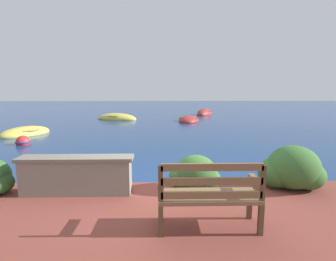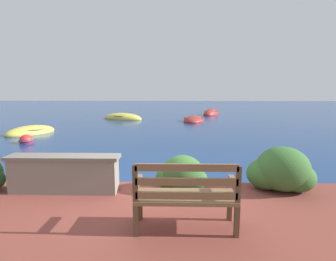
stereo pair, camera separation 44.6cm
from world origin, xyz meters
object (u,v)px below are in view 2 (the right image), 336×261
rowboat_outer (211,114)px  rowboat_mid (194,120)px  rowboat_far (123,118)px  mooring_buoy (26,141)px  rowboat_nearest (31,132)px  park_bench (186,194)px

rowboat_outer → rowboat_mid: bearing=2.2°
rowboat_mid → rowboat_outer: rowboat_outer is taller
rowboat_far → mooring_buoy: size_ratio=5.67×
rowboat_mid → rowboat_outer: 4.59m
rowboat_nearest → mooring_buoy: size_ratio=4.79×
park_bench → rowboat_far: 14.79m
rowboat_nearest → rowboat_outer: rowboat_outer is taller
park_bench → rowboat_far: (-3.60, 14.33, -0.64)m
rowboat_mid → park_bench: bearing=7.1°
rowboat_nearest → park_bench: bearing=68.1°
rowboat_mid → rowboat_far: (-4.70, 1.12, 0.01)m
park_bench → rowboat_mid: park_bench is taller
rowboat_far → rowboat_nearest: bearing=-97.1°
rowboat_far → rowboat_outer: bearing=47.3°
park_bench → mooring_buoy: bearing=132.8°
rowboat_nearest → rowboat_far: 6.58m
mooring_buoy → rowboat_nearest: bearing=115.0°
rowboat_nearest → rowboat_far: size_ratio=0.85×
rowboat_nearest → rowboat_far: (3.10, 5.81, 0.00)m
park_bench → rowboat_outer: park_bench is taller
mooring_buoy → park_bench: bearing=-48.3°
rowboat_nearest → rowboat_mid: bearing=151.0°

